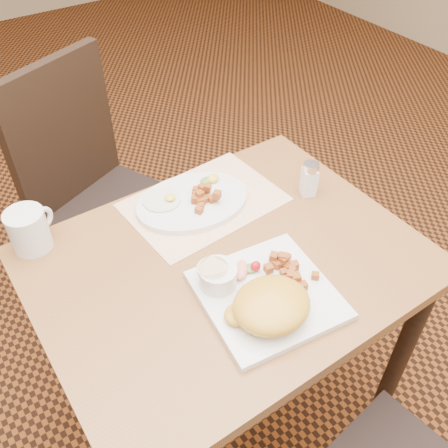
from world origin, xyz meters
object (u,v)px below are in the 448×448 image
at_px(coffee_mug, 29,230).
at_px(chair_far, 96,188).
at_px(plate_oval, 192,202).
at_px(salt_shaker, 309,178).
at_px(table, 228,288).
at_px(plate_square, 267,295).

bearing_deg(coffee_mug, chair_far, 53.04).
height_order(plate_oval, coffee_mug, coffee_mug).
relative_size(chair_far, salt_shaker, 9.70).
bearing_deg(table, coffee_mug, 140.24).
relative_size(table, chair_far, 0.93).
xyz_separation_m(plate_square, coffee_mug, (-0.37, 0.45, 0.05)).
distance_m(salt_shaker, coffee_mug, 0.72).
bearing_deg(plate_square, salt_shaker, 35.37).
distance_m(plate_square, coffee_mug, 0.58).
distance_m(chair_far, salt_shaker, 0.78).
bearing_deg(coffee_mug, plate_oval, -12.49).
bearing_deg(plate_square, plate_oval, 85.20).
bearing_deg(chair_far, salt_shaker, 99.48).
bearing_deg(plate_oval, table, -98.96).
relative_size(plate_oval, coffee_mug, 2.56).
bearing_deg(coffee_mug, table, -39.76).
distance_m(chair_far, plate_square, 0.87).
bearing_deg(plate_square, chair_far, 95.04).
distance_m(plate_square, plate_oval, 0.36).
height_order(plate_square, coffee_mug, coffee_mug).
xyz_separation_m(chair_far, salt_shaker, (0.39, -0.62, 0.26)).
bearing_deg(salt_shaker, table, -166.07).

